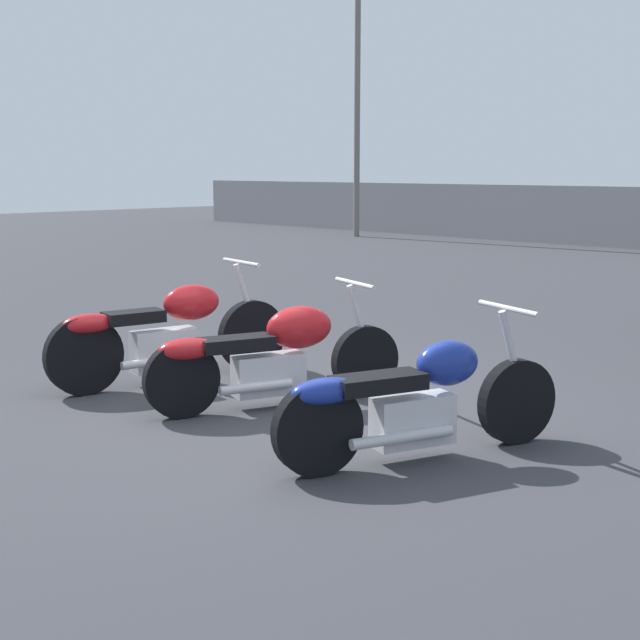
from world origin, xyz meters
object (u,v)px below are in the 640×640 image
object	(u,v)px
light_pole_left	(358,37)
motorcycle_slot_0	(168,333)
motorcycle_slot_1	(273,355)
motorcycle_slot_2	(415,401)

from	to	relation	value
light_pole_left	motorcycle_slot_0	distance (m)	17.46
motorcycle_slot_1	motorcycle_slot_2	distance (m)	1.60
motorcycle_slot_2	light_pole_left	bearing A→B (deg)	152.99
motorcycle_slot_0	motorcycle_slot_1	size ratio (longest dim) A/B	1.08
motorcycle_slot_1	light_pole_left	bearing A→B (deg)	149.49
motorcycle_slot_0	motorcycle_slot_2	size ratio (longest dim) A/B	1.11
light_pole_left	motorcycle_slot_1	size ratio (longest dim) A/B	4.42
light_pole_left	motorcycle_slot_0	xyz separation A→B (m)	(10.25, -13.30, -4.76)
light_pole_left	motorcycle_slot_2	bearing A→B (deg)	-45.75
motorcycle_slot_1	motorcycle_slot_2	bearing A→B (deg)	10.49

